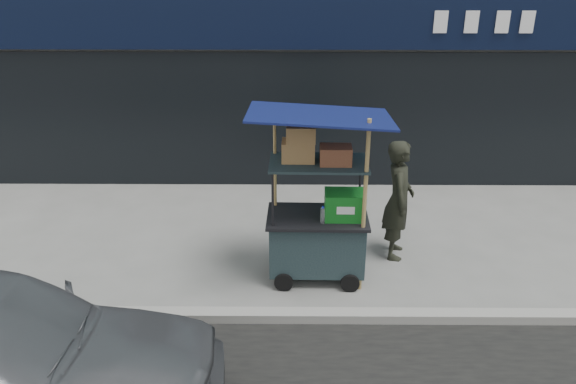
{
  "coord_description": "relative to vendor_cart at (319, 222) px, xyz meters",
  "views": [
    {
      "loc": [
        -0.2,
        -5.62,
        4.02
      ],
      "look_at": [
        -0.25,
        1.2,
        1.03
      ],
      "focal_mm": 35.0,
      "sensor_mm": 36.0,
      "label": 1
    }
  ],
  "objects": [
    {
      "name": "vendor_cart",
      "position": [
        0.0,
        0.0,
        0.0
      ],
      "size": [
        1.72,
        1.23,
        2.3
      ],
      "rotation": [
        0.0,
        0.0,
        -0.02
      ],
      "color": "black",
      "rests_on": "ground"
    },
    {
      "name": "curb",
      "position": [
        -0.14,
        -0.97,
        -0.75
      ],
      "size": [
        80.0,
        0.18,
        0.12
      ],
      "primitive_type": "cube",
      "color": "gray",
      "rests_on": "ground"
    },
    {
      "name": "vendor_man",
      "position": [
        1.12,
        0.59,
        0.04
      ],
      "size": [
        0.5,
        0.67,
        1.69
      ],
      "primitive_type": "imported",
      "rotation": [
        0.0,
        0.0,
        1.42
      ],
      "color": "black",
      "rests_on": "ground"
    },
    {
      "name": "ground",
      "position": [
        -0.14,
        -0.77,
        -0.81
      ],
      "size": [
        80.0,
        80.0,
        0.0
      ],
      "primitive_type": "plane",
      "color": "slate",
      "rests_on": "ground"
    }
  ]
}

